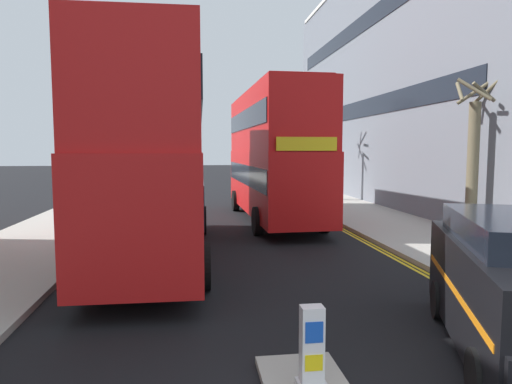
# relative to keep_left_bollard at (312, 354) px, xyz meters

# --- Properties ---
(sidewalk_right) EXTENTS (4.00, 80.00, 0.14)m
(sidewalk_right) POSITION_rel_keep_left_bollard_xyz_m (6.50, 13.66, -0.54)
(sidewalk_right) COLOR #ADA89E
(sidewalk_right) RESTS_ON ground
(sidewalk_left) EXTENTS (4.00, 80.00, 0.14)m
(sidewalk_left) POSITION_rel_keep_left_bollard_xyz_m (-6.50, 13.66, -0.54)
(sidewalk_left) COLOR #ADA89E
(sidewalk_left) RESTS_ON ground
(kerb_line_outer) EXTENTS (0.10, 56.00, 0.01)m
(kerb_line_outer) POSITION_rel_keep_left_bollard_xyz_m (4.40, 11.66, -0.60)
(kerb_line_outer) COLOR yellow
(kerb_line_outer) RESTS_ON ground
(kerb_line_inner) EXTENTS (0.10, 56.00, 0.01)m
(kerb_line_inner) POSITION_rel_keep_left_bollard_xyz_m (4.24, 11.66, -0.60)
(kerb_line_inner) COLOR yellow
(kerb_line_inner) RESTS_ON ground
(keep_left_bollard) EXTENTS (0.36, 0.28, 1.11)m
(keep_left_bollard) POSITION_rel_keep_left_bollard_xyz_m (0.00, 0.00, 0.00)
(keep_left_bollard) COLOR silver
(keep_left_bollard) RESTS_ON traffic_island
(double_decker_bus_away) EXTENTS (2.91, 10.84, 5.64)m
(double_decker_bus_away) POSITION_rel_keep_left_bollard_xyz_m (-2.42, 8.09, 2.42)
(double_decker_bus_away) COLOR red
(double_decker_bus_away) RESTS_ON ground
(double_decker_bus_oncoming) EXTENTS (3.02, 10.87, 5.64)m
(double_decker_bus_oncoming) POSITION_rel_keep_left_bollard_xyz_m (2.03, 14.39, 2.42)
(double_decker_bus_oncoming) COLOR red
(double_decker_bus_oncoming) RESTS_ON ground
(pedestrian_far) EXTENTS (0.34, 0.22, 1.62)m
(pedestrian_far) POSITION_rel_keep_left_bollard_xyz_m (5.60, 23.14, 0.38)
(pedestrian_far) COLOR #2D2D38
(pedestrian_far) RESTS_ON sidewalk_right
(street_tree_near) EXTENTS (1.52, 1.50, 5.35)m
(street_tree_near) POSITION_rel_keep_left_bollard_xyz_m (7.92, 8.97, 2.11)
(street_tree_near) COLOR #6B6047
(street_tree_near) RESTS_ON sidewalk_right
(street_tree_mid) EXTENTS (1.99, 2.21, 6.54)m
(street_tree_mid) POSITION_rel_keep_left_bollard_xyz_m (6.30, 33.36, 2.53)
(street_tree_mid) COLOR #6B6047
(street_tree_mid) RESTS_ON sidewalk_right
(street_tree_far) EXTENTS (1.88, 1.95, 6.25)m
(street_tree_far) POSITION_rel_keep_left_bollard_xyz_m (5.55, 21.11, 2.71)
(street_tree_far) COLOR #6B6047
(street_tree_far) RESTS_ON sidewalk_right
(townhouse_terrace_right) EXTENTS (10.08, 28.00, 14.51)m
(townhouse_terrace_right) POSITION_rel_keep_left_bollard_xyz_m (13.50, 21.58, 6.65)
(townhouse_terrace_right) COLOR slate
(townhouse_terrace_right) RESTS_ON ground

